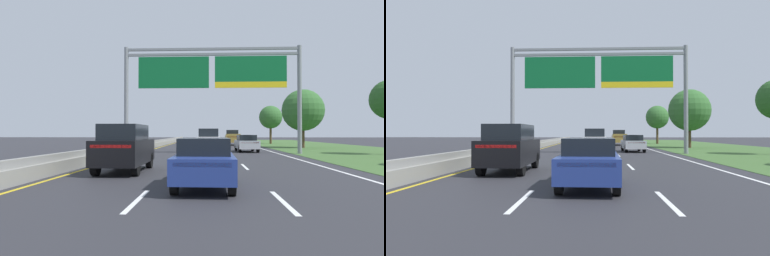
# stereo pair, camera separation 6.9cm
# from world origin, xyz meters

# --- Properties ---
(ground_plane) EXTENTS (220.00, 220.00, 0.00)m
(ground_plane) POSITION_xyz_m (0.00, 35.00, 0.00)
(ground_plane) COLOR #2B2B30
(lane_striping) EXTENTS (11.96, 106.00, 0.01)m
(lane_striping) POSITION_xyz_m (0.00, 34.54, 0.00)
(lane_striping) COLOR white
(lane_striping) RESTS_ON ground
(grass_verge_right) EXTENTS (14.00, 110.00, 0.02)m
(grass_verge_right) POSITION_xyz_m (13.95, 35.00, 0.01)
(grass_verge_right) COLOR #3D602D
(grass_verge_right) RESTS_ON ground
(median_barrier_concrete) EXTENTS (0.60, 110.00, 0.85)m
(median_barrier_concrete) POSITION_xyz_m (-6.60, 35.00, 0.35)
(median_barrier_concrete) COLOR gray
(median_barrier_concrete) RESTS_ON ground
(overhead_sign_gantry) EXTENTS (15.06, 0.42, 9.12)m
(overhead_sign_gantry) POSITION_xyz_m (0.30, 30.70, 6.49)
(overhead_sign_gantry) COLOR gray
(overhead_sign_gantry) RESTS_ON ground
(pickup_truck_gold) EXTENTS (2.10, 5.44, 2.20)m
(pickup_truck_gold) POSITION_xyz_m (3.52, 51.81, 1.07)
(pickup_truck_gold) COLOR #A38438
(pickup_truck_gold) RESTS_ON ground
(car_silver_right_lane_sedan) EXTENTS (1.95, 4.45, 1.57)m
(car_silver_right_lane_sedan) POSITION_xyz_m (3.54, 33.78, 0.82)
(car_silver_right_lane_sedan) COLOR #B2B5BA
(car_silver_right_lane_sedan) RESTS_ON ground
(car_black_left_lane_suv) EXTENTS (1.90, 4.70, 2.11)m
(car_black_left_lane_suv) POSITION_xyz_m (-3.76, 16.98, 1.10)
(car_black_left_lane_suv) COLOR black
(car_black_left_lane_suv) RESTS_ON ground
(car_grey_centre_lane_suv) EXTENTS (1.96, 4.72, 2.11)m
(car_grey_centre_lane_suv) POSITION_xyz_m (-0.12, 44.82, 1.10)
(car_grey_centre_lane_suv) COLOR slate
(car_grey_centre_lane_suv) RESTS_ON ground
(car_white_centre_lane_suv) EXTENTS (1.96, 4.72, 2.11)m
(car_white_centre_lane_suv) POSITION_xyz_m (0.02, 31.53, 1.10)
(car_white_centre_lane_suv) COLOR silver
(car_white_centre_lane_suv) RESTS_ON ground
(car_blue_centre_lane_sedan) EXTENTS (1.91, 4.44, 1.57)m
(car_blue_centre_lane_sedan) POSITION_xyz_m (-0.14, 12.80, 0.82)
(car_blue_centre_lane_sedan) COLOR navy
(car_blue_centre_lane_sedan) RESTS_ON ground
(roadside_tree_far) EXTENTS (4.87, 4.87, 6.86)m
(roadside_tree_far) POSITION_xyz_m (11.07, 42.28, 4.42)
(roadside_tree_far) COLOR #4C3823
(roadside_tree_far) RESTS_ON ground
(roadside_tree_distant) EXTENTS (3.70, 3.70, 6.17)m
(roadside_tree_distant) POSITION_xyz_m (10.07, 57.41, 4.30)
(roadside_tree_distant) COLOR #4C3823
(roadside_tree_distant) RESTS_ON ground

